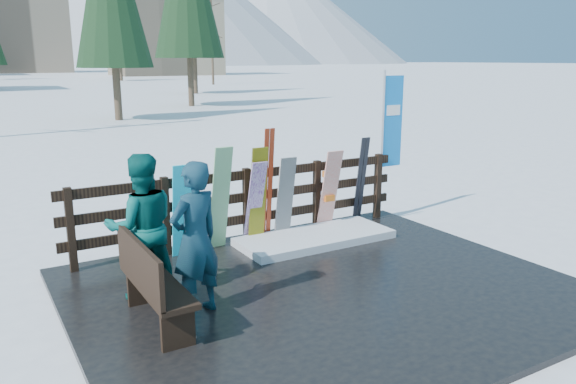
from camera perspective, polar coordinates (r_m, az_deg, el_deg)
ground at (r=7.15m, az=3.90°, el=-10.27°), size 700.00×700.00×0.00m
deck at (r=7.13m, az=3.91°, el=-9.97°), size 6.00×5.00×0.08m
fence at (r=8.71m, az=-4.21°, el=-0.76°), size 5.60×0.10×1.15m
snow_patch at (r=8.80m, az=2.76°, el=-4.66°), size 2.44×1.00×0.12m
bench at (r=6.14m, az=-13.82°, el=-8.71°), size 0.41×1.50×0.97m
snowboard_0 at (r=8.09m, az=-10.65°, el=-1.92°), size 0.30×0.21×1.36m
snowboard_1 at (r=8.27m, az=-6.89°, el=-0.67°), size 0.27×0.40×1.58m
snowboard_2 at (r=8.53m, az=-3.07°, el=-0.38°), size 0.26×0.22×1.51m
snowboard_3 at (r=8.54m, az=-3.38°, el=-1.08°), size 0.25×0.39×1.31m
snowboard_4 at (r=8.78m, az=-0.30°, el=-0.61°), size 0.28×0.25×1.32m
snowboard_5 at (r=9.22m, az=4.24°, el=0.15°), size 0.30×0.33×1.36m
ski_pair_a at (r=8.66m, az=-2.10°, el=0.72°), size 0.16×0.21×1.77m
ski_pair_b at (r=9.66m, az=7.41°, el=1.15°), size 0.17×0.23×1.51m
rental_flag at (r=10.16m, az=10.33°, el=6.51°), size 0.45×0.04×2.60m
person_front at (r=6.22m, az=-9.42°, el=-4.75°), size 0.73×0.59×1.73m
person_back at (r=6.78m, az=-14.62°, el=-3.46°), size 0.92×0.76×1.74m
trees at (r=52.62m, az=-23.77°, el=15.04°), size 42.09×68.59×11.70m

